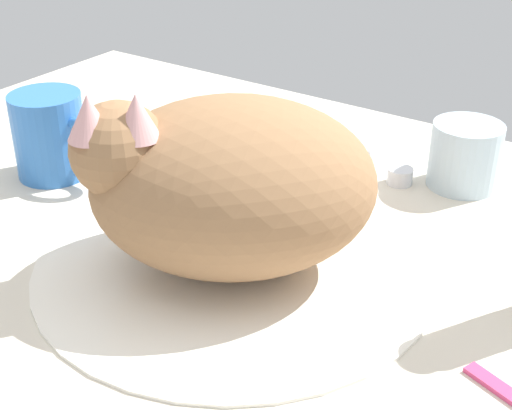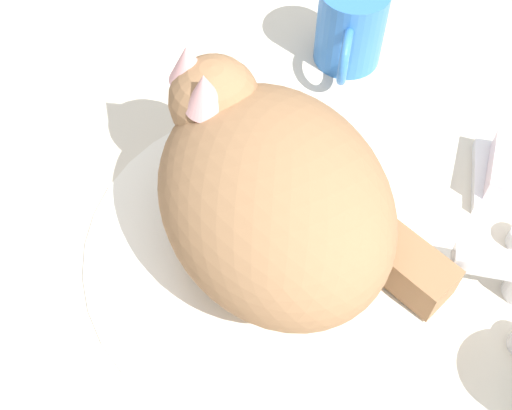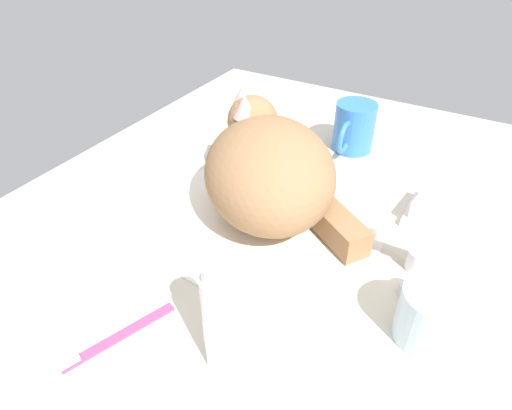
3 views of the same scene
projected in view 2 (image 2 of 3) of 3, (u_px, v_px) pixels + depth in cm
name	position (u px, v px, depth cm)	size (l,w,h in cm)	color
ground_plane	(272.00, 255.00, 62.45)	(110.00, 82.50, 3.00)	beige
sink_basin	(273.00, 246.00, 60.95)	(35.96, 35.96, 0.61)	white
cat	(273.00, 192.00, 54.71)	(31.06, 32.09, 16.84)	#936B47
coffee_mug	(350.00, 28.00, 71.84)	(12.12, 7.80, 9.38)	#3372C6
soap_dish	(505.00, 180.00, 64.98)	(9.00, 6.40, 1.20)	white
soap_bar	(511.00, 168.00, 63.38)	(7.28, 4.11, 2.67)	silver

